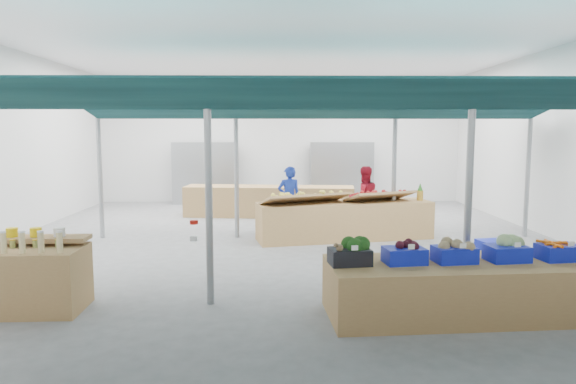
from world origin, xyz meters
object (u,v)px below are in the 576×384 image
Objects in this scene: crate_stack at (494,259)px; vendor_right at (364,198)px; fruit_counter at (345,221)px; vendor_left at (289,198)px; veg_counter at (468,288)px; bottle_shelf at (11,277)px.

crate_stack is 4.42m from vendor_right.
fruit_counter is 1.67m from vendor_left.
vendor_left reaches higher than veg_counter.
vendor_right reaches higher than veg_counter.
veg_counter is 6.25m from vendor_left.
crate_stack is (1.05, 1.69, -0.04)m from veg_counter.
vendor_left reaches higher than crate_stack.
vendor_left is 1.00× the size of vendor_right.
veg_counter is 2.33× the size of vendor_right.
fruit_counter is at bearing 49.56° from vendor_right.
fruit_counter is 2.50× the size of vendor_left.
vendor_right reaches higher than crate_stack.
veg_counter is 5.87m from vendor_right.
veg_counter is at bearing -4.25° from bottle_shelf.
bottle_shelf reaches higher than fruit_counter.
bottle_shelf is at bearing 173.41° from veg_counter.
bottle_shelf is at bearing 44.13° from vendor_left.
bottle_shelf is 0.49× the size of fruit_counter.
veg_counter is 5.82× the size of crate_stack.
veg_counter is 2.33× the size of vendor_left.
crate_stack is 5.28m from vendor_left.
vendor_left is at bearing -11.83° from vendor_right.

